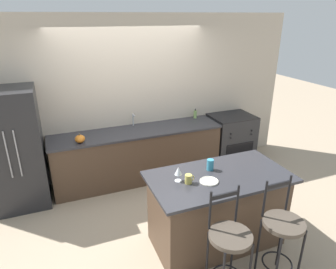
# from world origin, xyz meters

# --- Properties ---
(ground_plane) EXTENTS (18.00, 18.00, 0.00)m
(ground_plane) POSITION_xyz_m (0.00, 0.00, 0.00)
(ground_plane) COLOR tan
(wall_back) EXTENTS (6.00, 0.07, 2.70)m
(wall_back) POSITION_xyz_m (0.00, 0.72, 1.35)
(wall_back) COLOR beige
(wall_back) RESTS_ON ground_plane
(back_counter) EXTENTS (2.83, 0.70, 0.89)m
(back_counter) POSITION_xyz_m (0.00, 0.39, 0.45)
(back_counter) COLOR #4C3828
(back_counter) RESTS_ON ground_plane
(sink_faucet) EXTENTS (0.02, 0.13, 0.22)m
(sink_faucet) POSITION_xyz_m (0.00, 0.59, 1.03)
(sink_faucet) COLOR #ADAFB5
(sink_faucet) RESTS_ON back_counter
(kitchen_island) EXTENTS (1.66, 0.88, 0.94)m
(kitchen_island) POSITION_xyz_m (0.45, -1.50, 0.47)
(kitchen_island) COLOR #4C3828
(kitchen_island) RESTS_ON ground_plane
(refrigerator) EXTENTS (0.73, 0.77, 1.75)m
(refrigerator) POSITION_xyz_m (-1.81, 0.33, 0.88)
(refrigerator) COLOR #232326
(refrigerator) RESTS_ON ground_plane
(oven_range) EXTENTS (0.79, 0.66, 0.92)m
(oven_range) POSITION_xyz_m (1.84, 0.38, 0.46)
(oven_range) COLOR #28282B
(oven_range) RESTS_ON ground_plane
(bar_stool_near) EXTENTS (0.41, 0.41, 1.17)m
(bar_stool_near) POSITION_xyz_m (0.15, -2.21, 0.62)
(bar_stool_near) COLOR black
(bar_stool_near) RESTS_ON ground_plane
(bar_stool_far) EXTENTS (0.41, 0.41, 1.17)m
(bar_stool_far) POSITION_xyz_m (0.75, -2.25, 0.62)
(bar_stool_far) COLOR black
(bar_stool_far) RESTS_ON ground_plane
(dinner_plate) EXTENTS (0.21, 0.21, 0.02)m
(dinner_plate) POSITION_xyz_m (0.27, -1.57, 0.95)
(dinner_plate) COLOR beige
(dinner_plate) RESTS_ON kitchen_island
(wine_glass) EXTENTS (0.08, 0.08, 0.17)m
(wine_glass) POSITION_xyz_m (-0.05, -1.43, 1.06)
(wine_glass) COLOR white
(wine_glass) RESTS_ON kitchen_island
(coffee_mug) EXTENTS (0.11, 0.08, 0.10)m
(coffee_mug) POSITION_xyz_m (0.04, -1.51, 0.99)
(coffee_mug) COLOR #C1B251
(coffee_mug) RESTS_ON kitchen_island
(tumbler_cup) EXTENTS (0.08, 0.08, 0.14)m
(tumbler_cup) POSITION_xyz_m (0.41, -1.33, 1.00)
(tumbler_cup) COLOR teal
(tumbler_cup) RESTS_ON kitchen_island
(pumpkin_decoration) EXTENTS (0.15, 0.15, 0.14)m
(pumpkin_decoration) POSITION_xyz_m (-0.93, 0.20, 0.95)
(pumpkin_decoration) COLOR orange
(pumpkin_decoration) RESTS_ON back_counter
(soap_bottle) EXTENTS (0.06, 0.06, 0.18)m
(soap_bottle) POSITION_xyz_m (1.17, 0.59, 0.97)
(soap_bottle) COLOR #89B260
(soap_bottle) RESTS_ON back_counter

